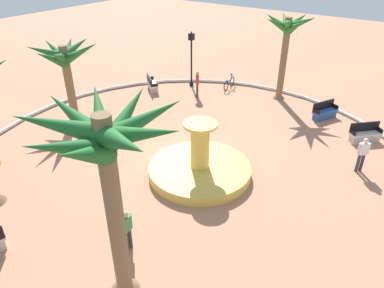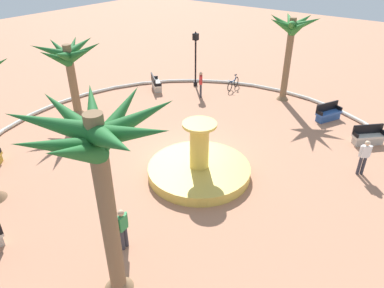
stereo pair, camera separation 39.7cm
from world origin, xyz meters
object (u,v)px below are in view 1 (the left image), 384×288
(person_pedestrian_stroll, at_px, (363,153))
(fountain, at_px, (200,168))
(bench_southeast, at_px, (152,85))
(person_cyclist_photo, at_px, (127,229))
(bicycle_red_frame, at_px, (229,83))
(palm_tree_by_curb, at_px, (65,61))
(person_cyclist_helmet, at_px, (197,83))
(bench_west, at_px, (365,135))
(palm_tree_mid_plaza, at_px, (106,156))
(palm_tree_far_side, at_px, (287,35))
(bench_east, at_px, (325,113))
(lamppost, at_px, (191,55))

(person_pedestrian_stroll, bearing_deg, fountain, 37.34)
(bench_southeast, relative_size, person_cyclist_photo, 0.96)
(bench_southeast, bearing_deg, fountain, 142.04)
(bench_southeast, distance_m, person_pedestrian_stroll, 14.31)
(bicycle_red_frame, bearing_deg, palm_tree_by_curb, 59.79)
(palm_tree_by_curb, xyz_separation_m, person_cyclist_helmet, (-4.32, -6.55, -2.35))
(fountain, distance_m, bench_southeast, 10.69)
(bench_west, bearing_deg, fountain, 54.61)
(palm_tree_mid_plaza, distance_m, palm_tree_far_side, 16.62)
(bench_west, height_order, person_cyclist_photo, person_cyclist_photo)
(person_cyclist_helmet, height_order, person_cyclist_photo, person_cyclist_helmet)
(bench_east, relative_size, bicycle_red_frame, 0.96)
(palm_tree_mid_plaza, distance_m, bench_east, 15.86)
(palm_tree_far_side, bearing_deg, person_pedestrian_stroll, 137.20)
(lamppost, relative_size, person_cyclist_photo, 2.35)
(bench_southeast, bearing_deg, bench_west, -176.55)
(lamppost, bearing_deg, bench_west, 173.30)
(bench_west, bearing_deg, palm_tree_mid_plaza, 74.74)
(bench_east, bearing_deg, bench_southeast, 12.04)
(bicycle_red_frame, xyz_separation_m, person_pedestrian_stroll, (-9.92, 5.53, 0.57))
(bench_southeast, relative_size, person_cyclist_helmet, 0.92)
(bench_east, distance_m, lamppost, 9.58)
(palm_tree_mid_plaza, bearing_deg, person_cyclist_photo, -50.41)
(bench_west, height_order, bench_southeast, same)
(bicycle_red_frame, bearing_deg, person_cyclist_helmet, 69.02)
(bench_east, bearing_deg, person_cyclist_photo, 81.01)
(palm_tree_by_curb, xyz_separation_m, person_cyclist_photo, (-10.01, 5.80, -2.39))
(palm_tree_by_curb, height_order, person_cyclist_photo, palm_tree_by_curb)
(lamppost, xyz_separation_m, person_cyclist_helmet, (-1.50, 1.45, -1.28))
(bench_west, relative_size, person_pedestrian_stroll, 0.88)
(palm_tree_mid_plaza, bearing_deg, bench_east, -94.41)
(person_cyclist_photo, bearing_deg, person_pedestrian_stroll, -119.09)
(palm_tree_by_curb, height_order, bench_east, palm_tree_by_curb)
(bicycle_red_frame, bearing_deg, lamppost, 23.52)
(palm_tree_mid_plaza, relative_size, bench_west, 4.08)
(person_cyclist_helmet, xyz_separation_m, person_cyclist_photo, (-5.69, 12.35, -0.04))
(person_cyclist_photo, xyz_separation_m, person_pedestrian_stroll, (-5.20, -9.34, 0.04))
(palm_tree_by_curb, distance_m, bicycle_red_frame, 10.90)
(person_cyclist_photo, height_order, person_pedestrian_stroll, person_pedestrian_stroll)
(palm_tree_mid_plaza, height_order, bench_west, palm_tree_mid_plaza)
(bench_east, height_order, bench_west, same)
(fountain, xyz_separation_m, palm_tree_mid_plaza, (-1.54, 6.24, 4.38))
(palm_tree_by_curb, height_order, bicycle_red_frame, palm_tree_by_curb)
(bench_west, distance_m, person_cyclist_photo, 13.29)
(palm_tree_far_side, bearing_deg, bicycle_red_frame, 5.55)
(fountain, relative_size, palm_tree_mid_plaza, 0.75)
(bench_west, xyz_separation_m, person_cyclist_helmet, (10.45, 0.05, 0.60))
(bench_west, relative_size, lamppost, 0.39)
(person_cyclist_helmet, relative_size, person_cyclist_photo, 1.04)
(person_cyclist_photo, bearing_deg, person_cyclist_helmet, -65.26)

